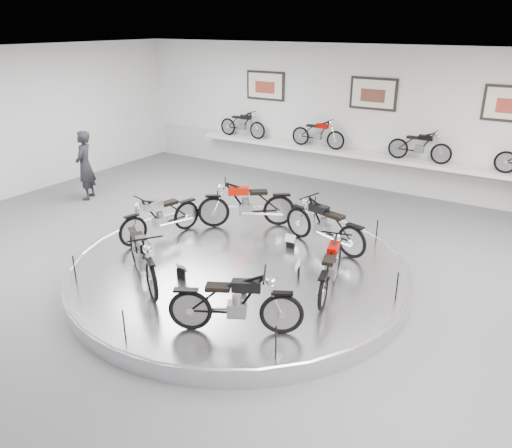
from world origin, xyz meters
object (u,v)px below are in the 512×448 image
Objects in this scene: shelf at (365,156)px; bike_e at (235,302)px; bike_b at (246,204)px; bike_a at (324,224)px; bike_f at (331,266)px; bike_c at (160,216)px; bike_d at (142,255)px; visitor at (85,165)px; display_platform at (239,270)px.

shelf is 6.54× the size of bike_e.
shelf is at bearing -136.84° from bike_b.
bike_b is 1.08× the size of bike_e.
bike_a is 1.77m from bike_f.
bike_c is 0.96× the size of bike_d.
bike_d is at bearing 29.73° from visitor.
bike_a is 0.91× the size of visitor.
bike_a is 3.64m from bike_d.
bike_d is (1.06, -1.62, 0.02)m from bike_c.
display_platform is 1.94m from bike_a.
bike_f is at bearing -73.67° from shelf.
bike_c is 3.95m from bike_f.
bike_f is (1.89, -6.45, -0.24)m from shelf.
bike_a reaches higher than bike_f.
bike_e is (1.23, -8.31, -0.20)m from shelf.
bike_e reaches higher than shelf.
bike_f is (1.89, -0.05, 0.61)m from display_platform.
bike_d is at bearing 102.96° from bike_f.
bike_f is (0.85, -1.55, -0.04)m from bike_a.
bike_a is 1.02× the size of bike_e.
bike_f is (3.95, -0.16, -0.03)m from bike_c.
bike_d is 1.02× the size of bike_e.
display_platform is 2.36m from bike_e.
bike_e is at bearing 146.64° from bike_f.
bike_a is 7.15m from visitor.
visitor reaches higher than bike_d.
bike_f is at bearing 132.55° from bike_a.
display_platform is 1.95m from bike_b.
display_platform is at bearing -90.00° from shelf.
bike_e is (3.29, -2.02, 0.01)m from bike_c.
shelf is 6.65× the size of bike_c.
visitor reaches higher than bike_e.
bike_a is (1.04, 1.50, 0.65)m from display_platform.
bike_f is 0.83× the size of visitor.
bike_f is at bearing 49.35° from visitor.
bike_a is at bearing 89.58° from bike_d.
display_platform is 3.80× the size of bike_e.
bike_b is 1.10× the size of bike_c.
shelf is 7.04× the size of bike_f.
bike_a is at bearing 14.77° from bike_f.
shelf is 6.73m from bike_f.
bike_b is (-0.89, 1.60, 0.69)m from display_platform.
shelf is 5.86× the size of visitor.
bike_c is 1.06× the size of bike_f.
bike_b reaches higher than bike_c.
bike_b reaches higher than shelf.
bike_a is at bearing 128.79° from bike_c.
bike_a is at bearing 60.28° from visitor.
display_platform is 3.87× the size of bike_c.
visitor is (-6.10, -4.84, -0.06)m from shelf.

